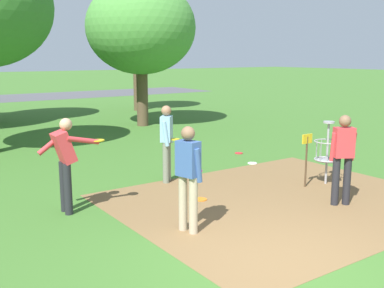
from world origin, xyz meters
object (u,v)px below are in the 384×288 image
Objects in this scene: frisbee_by_tee at (201,199)px; tree_far_center at (136,26)px; player_foreground_watching at (343,155)px; player_throwing at (65,159)px; frisbee_near_basket at (252,163)px; tree_near_right at (141,28)px; player_waiting_right at (167,139)px; frisbee_far_left at (239,153)px; disc_golf_basket at (325,150)px; player_waiting_left at (188,173)px.

frisbee_by_tee is 15.83m from tree_far_center.
tree_far_center reaches higher than player_foreground_watching.
player_throwing is 6.82× the size of frisbee_by_tee.
frisbee_near_basket is 8.45m from tree_near_right.
player_waiting_right is at bearing -115.63° from tree_far_center.
player_waiting_right is 0.30× the size of tree_near_right.
tree_far_center reaches higher than frisbee_near_basket.
tree_near_right is (0.35, 6.33, 3.82)m from frisbee_far_left.
frisbee_by_tee is at bearing -149.53° from frisbee_near_basket.
player_throwing is 1.00× the size of player_waiting_right.
frisbee_by_tee is 0.04× the size of tree_far_center.
frisbee_near_basket is (0.92, 3.46, -0.96)m from player_foreground_watching.
player_throwing and player_waiting_right have the same top height.
tree_near_right is (3.63, 7.69, 2.86)m from player_waiting_right.
disc_golf_basket is 3.63m from frisbee_far_left.
tree_far_center is (7.27, 15.18, 3.25)m from player_waiting_left.
player_waiting_left is at bearing 170.45° from player_foreground_watching.
player_waiting_right is 14.19m from tree_far_center.
player_waiting_right is at bearing 141.64° from disc_golf_basket.
frisbee_near_basket and frisbee_far_left have the same top height.
tree_near_right is at bearing 53.73° from player_throwing.
frisbee_by_tee is (-2.00, 1.74, -0.96)m from player_foreground_watching.
tree_near_right reaches higher than disc_golf_basket.
player_waiting_right is (1.29, 2.73, 0.00)m from player_waiting_left.
player_waiting_left is 11.87m from tree_near_right.
player_waiting_left is at bearing -115.59° from tree_far_center.
player_waiting_right is at bearing 64.60° from player_waiting_left.
player_foreground_watching reaches higher than frisbee_far_left.
tree_near_right is at bearing 83.29° from frisbee_near_basket.
player_waiting_right is at bearing -115.25° from tree_near_right.
disc_golf_basket is at bearing 8.31° from player_waiting_left.
player_throwing is 7.06× the size of frisbee_near_basket.
player_foreground_watching is at bearing -104.78° from tree_far_center.
player_throwing and player_waiting_left have the same top height.
frisbee_far_left is at bearing 72.55° from player_foreground_watching.
frisbee_near_basket is 1.06× the size of frisbee_far_left.
player_foreground_watching is 11.45m from tree_near_right.
player_waiting_left is (-3.12, 0.53, 0.00)m from player_foreground_watching.
frisbee_by_tee is (1.13, 1.22, -0.96)m from player_waiting_left.
tree_near_right is at bearing 64.71° from player_waiting_left.
disc_golf_basket is 5.45m from player_throwing.
tree_far_center is at bearing 75.24° from frisbee_near_basket.
player_waiting_right is (-1.83, 3.25, 0.00)m from player_foreground_watching.
disc_golf_basket is 0.25× the size of tree_near_right.
player_waiting_left is 1.91m from frisbee_by_tee.
frisbee_near_basket is 3.38m from frisbee_by_tee.
frisbee_by_tee is (-2.87, 0.63, -0.74)m from disc_golf_basket.
player_foreground_watching is at bearing -104.87° from frisbee_near_basket.
tree_far_center reaches higher than player_waiting_right.
player_foreground_watching is 2.82m from frisbee_by_tee.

